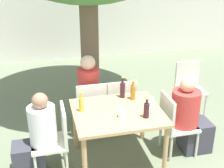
{
  "coord_description": "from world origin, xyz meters",
  "views": [
    {
      "loc": [
        -0.89,
        -3.38,
        2.68
      ],
      "look_at": [
        0.0,
        0.3,
        1.01
      ],
      "focal_mm": 50.0,
      "sensor_mm": 36.0,
      "label": 1
    }
  ],
  "objects": [
    {
      "name": "patio_chair_0",
      "position": [
        -0.8,
        0.0,
        0.5
      ],
      "size": [
        0.44,
        0.44,
        0.89
      ],
      "rotation": [
        0.0,
        0.0,
        -1.57
      ],
      "color": "beige",
      "rests_on": "ground_plane"
    },
    {
      "name": "person_seated_0",
      "position": [
        -1.04,
        -0.0,
        0.5
      ],
      "size": [
        0.57,
        0.34,
        1.12
      ],
      "rotation": [
        0.0,
        0.0,
        -1.57
      ],
      "color": "#383842",
      "rests_on": "ground_plane"
    },
    {
      "name": "drinking_glass_1",
      "position": [
        0.48,
        0.09,
        0.81
      ],
      "size": [
        0.08,
        0.08,
        0.1
      ],
      "color": "white",
      "rests_on": "dining_table_front"
    },
    {
      "name": "patio_chair_3",
      "position": [
        0.23,
        0.72,
        0.5
      ],
      "size": [
        0.44,
        0.44,
        0.89
      ],
      "rotation": [
        0.0,
        0.0,
        3.14
      ],
      "color": "beige",
      "rests_on": "ground_plane"
    },
    {
      "name": "amber_bottle_1",
      "position": [
        0.29,
        0.28,
        0.87
      ],
      "size": [
        0.07,
        0.07,
        0.28
      ],
      "color": "#9E661E",
      "rests_on": "dining_table_front"
    },
    {
      "name": "drinking_glass_0",
      "position": [
        0.01,
        -0.16,
        0.82
      ],
      "size": [
        0.08,
        0.08,
        0.11
      ],
      "color": "white",
      "rests_on": "dining_table_front"
    },
    {
      "name": "person_seated_1",
      "position": [
        1.03,
        -0.0,
        0.51
      ],
      "size": [
        0.59,
        0.38,
        1.13
      ],
      "rotation": [
        0.0,
        0.0,
        1.57
      ],
      "color": "#383842",
      "rests_on": "ground_plane"
    },
    {
      "name": "wine_bottle_0",
      "position": [
        0.3,
        -0.23,
        0.86
      ],
      "size": [
        0.07,
        0.07,
        0.26
      ],
      "color": "#331923",
      "rests_on": "dining_table_front"
    },
    {
      "name": "patio_chair_2",
      "position": [
        -0.23,
        0.72,
        0.5
      ],
      "size": [
        0.44,
        0.44,
        0.89
      ],
      "rotation": [
        0.0,
        0.0,
        3.14
      ],
      "color": "beige",
      "rests_on": "ground_plane"
    },
    {
      "name": "patio_chair_1",
      "position": [
        0.8,
        0.0,
        0.5
      ],
      "size": [
        0.44,
        0.44,
        0.89
      ],
      "rotation": [
        0.0,
        0.0,
        1.57
      ],
      "color": "beige",
      "rests_on": "ground_plane"
    },
    {
      "name": "patio_chair_4",
      "position": [
        1.57,
        1.1,
        0.5
      ],
      "size": [
        0.44,
        0.44,
        0.89
      ],
      "color": "beige",
      "rests_on": "ground_plane"
    },
    {
      "name": "wine_bottle_3",
      "position": [
        0.17,
        0.37,
        0.88
      ],
      "size": [
        0.07,
        0.07,
        0.3
      ],
      "color": "#331923",
      "rests_on": "dining_table_front"
    },
    {
      "name": "person_seated_2",
      "position": [
        -0.23,
        0.95,
        0.56
      ],
      "size": [
        0.33,
        0.56,
        1.24
      ],
      "rotation": [
        0.0,
        0.0,
        3.14
      ],
      "color": "#383842",
      "rests_on": "ground_plane"
    },
    {
      "name": "dining_table_front",
      "position": [
        0.0,
        0.0,
        0.67
      ],
      "size": [
        1.13,
        0.97,
        0.76
      ],
      "color": "tan",
      "rests_on": "ground_plane"
    },
    {
      "name": "ground_plane",
      "position": [
        0.0,
        0.0,
        0.0
      ],
      "size": [
        30.0,
        30.0,
        0.0
      ],
      "primitive_type": "plane",
      "color": "#667056"
    },
    {
      "name": "cafe_building_wall",
      "position": [
        0.0,
        4.41,
        1.4
      ],
      "size": [
        10.0,
        0.08,
        2.8
      ],
      "color": "silver",
      "rests_on": "ground_plane"
    },
    {
      "name": "oil_cruet_2",
      "position": [
        -0.45,
        0.11,
        0.87
      ],
      "size": [
        0.06,
        0.06,
        0.26
      ],
      "color": "gold",
      "rests_on": "dining_table_front"
    }
  ]
}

